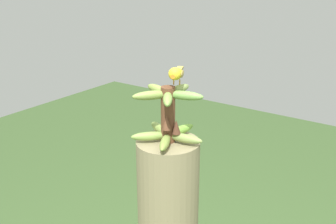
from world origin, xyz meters
name	(u,v)px	position (x,y,z in m)	size (l,w,h in m)	color
banana_bunch	(168,115)	(0.00, 0.00, 1.38)	(0.29, 0.29, 0.23)	brown
perched_bird	(176,74)	(0.01, 0.03, 1.54)	(0.10, 0.19, 0.08)	#C68933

